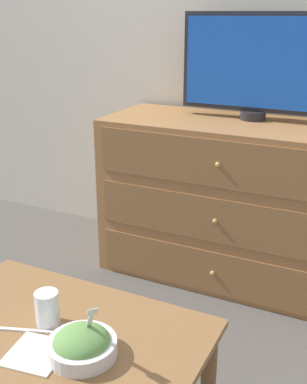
% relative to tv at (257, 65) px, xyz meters
% --- Properties ---
extents(ground_plane, '(12.00, 12.00, 0.00)m').
position_rel_tv_xyz_m(ground_plane, '(-0.06, 0.19, -1.03)').
color(ground_plane, '#56514C').
extents(wall_back, '(12.00, 0.05, 2.60)m').
position_rel_tv_xyz_m(wall_back, '(-0.06, 0.21, 0.27)').
color(wall_back, silver).
rests_on(wall_back, ground_plane).
extents(dresser, '(1.24, 0.52, 0.78)m').
position_rel_tv_xyz_m(dresser, '(-0.04, -0.10, -0.64)').
color(dresser, '#9E6B3D').
rests_on(dresser, ground_plane).
extents(tv, '(0.70, 0.12, 0.47)m').
position_rel_tv_xyz_m(tv, '(0.00, 0.00, 0.00)').
color(tv, '#232328').
rests_on(tv, dresser).
extents(coffee_table, '(0.78, 0.48, 0.46)m').
position_rel_tv_xyz_m(coffee_table, '(-0.13, -1.36, -0.65)').
color(coffee_table, olive).
rests_on(coffee_table, ground_plane).
extents(takeout_bowl, '(0.17, 0.17, 0.16)m').
position_rel_tv_xyz_m(takeout_bowl, '(-0.02, -1.41, -0.54)').
color(takeout_bowl, silver).
rests_on(takeout_bowl, coffee_table).
extents(drink_cup, '(0.06, 0.06, 0.10)m').
position_rel_tv_xyz_m(drink_cup, '(-0.17, -1.35, -0.52)').
color(drink_cup, beige).
rests_on(drink_cup, coffee_table).
extents(napkin, '(0.15, 0.15, 0.00)m').
position_rel_tv_xyz_m(napkin, '(-0.13, -1.46, -0.56)').
color(napkin, silver).
rests_on(napkin, coffee_table).
extents(knife, '(0.16, 0.07, 0.01)m').
position_rel_tv_xyz_m(knife, '(-0.21, -1.40, -0.56)').
color(knife, white).
rests_on(knife, coffee_table).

